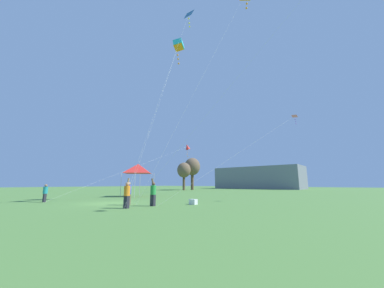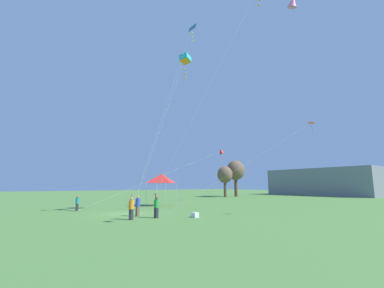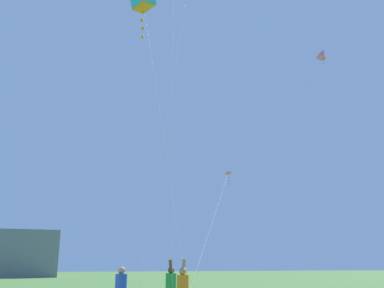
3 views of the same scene
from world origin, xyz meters
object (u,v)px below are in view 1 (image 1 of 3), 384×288
Objects in this scene: person_orange_shirt at (127,194)px; kite_red_diamond_1 at (187,147)px; person_green_shirt at (153,193)px; person_blue_shirt at (128,193)px; kite_cyan_box_5 at (179,45)px; person_teal_shirt at (45,192)px; kite_pink_delta_3 at (292,118)px; festival_tent at (138,169)px; cooler_box at (193,202)px; kite_blue_delta_2 at (188,15)px.

kite_red_diamond_1 is (-14.05, 22.51, 7.70)m from person_orange_shirt.
person_blue_shirt is at bearing -36.55° from person_green_shirt.
person_green_shirt is at bearing -77.19° from kite_cyan_box_5.
kite_red_diamond_1 reaches higher than person_teal_shirt.
person_green_shirt is 0.17× the size of kite_pink_delta_3.
kite_red_diamond_1 reaches higher than person_green_shirt.
person_orange_shirt is at bearing -119.74° from kite_pink_delta_3.
person_orange_shirt is 0.13× the size of kite_cyan_box_5.
festival_tent is 7.09× the size of cooler_box.
kite_blue_delta_2 is at bearing -129.14° from kite_pink_delta_3.
festival_tent is at bearing -75.64° from kite_red_diamond_1.
kite_blue_delta_2 reaches higher than kite_cyan_box_5.
person_orange_shirt is at bearing 27.98° from person_green_shirt.
kite_red_diamond_1 is 1.59× the size of kite_cyan_box_5.
cooler_box is 0.04× the size of kite_cyan_box_5.
kite_cyan_box_5 is (-0.76, 3.36, 14.39)m from person_green_shirt.
kite_blue_delta_2 is (0.78, 3.03, 16.81)m from person_green_shirt.
person_green_shirt is 26.04m from kite_red_diamond_1.
kite_blue_delta_2 is at bearing -16.51° from festival_tent.
kite_red_diamond_1 is at bearing 104.36° from festival_tent.
kite_pink_delta_3 reaches higher than festival_tent.
person_green_shirt is (-1.54, -2.84, 0.77)m from cooler_box.
kite_blue_delta_2 is at bearing 166.17° from cooler_box.
kite_cyan_box_5 is at bearing 167.94° from kite_blue_delta_2.
cooler_box is at bearing -161.95° from person_teal_shirt.
person_teal_shirt is at bearing -80.19° from kite_red_diamond_1.
cooler_box is at bearing -175.11° from person_green_shirt.
person_blue_shirt is 0.07× the size of kite_red_diamond_1.
festival_tent is 0.23× the size of kite_blue_delta_2.
person_blue_shirt is at bearing 110.11° from person_orange_shirt.
festival_tent is at bearing -165.42° from kite_pink_delta_3.
kite_pink_delta_3 is at bearing 14.58° from festival_tent.
person_teal_shirt is 21.28m from kite_blue_delta_2.
festival_tent is 0.36× the size of kite_pink_delta_3.
festival_tent reaches higher than person_teal_shirt.
person_orange_shirt is at bearing -39.20° from festival_tent.
person_green_shirt is at bearing -66.07° from person_blue_shirt.
person_blue_shirt is 0.10× the size of kite_blue_delta_2.
kite_blue_delta_2 is at bearing -159.51° from person_teal_shirt.
kite_red_diamond_1 is 24.71m from kite_blue_delta_2.
festival_tent reaches higher than person_green_shirt.
person_orange_shirt is 16.76m from kite_pink_delta_3.
kite_red_diamond_1 reaches higher than cooler_box.
festival_tent reaches higher than person_orange_shirt.
person_teal_shirt is (-10.03, -3.98, -0.13)m from person_green_shirt.
cooler_box is 13.45m from person_teal_shirt.
kite_blue_delta_2 is 14.31m from kite_pink_delta_3.
kite_cyan_box_5 reaches higher than person_green_shirt.
kite_red_diamond_1 is at bearing 130.86° from kite_blue_delta_2.
kite_cyan_box_5 is at bearing -13.47° from person_blue_shirt.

